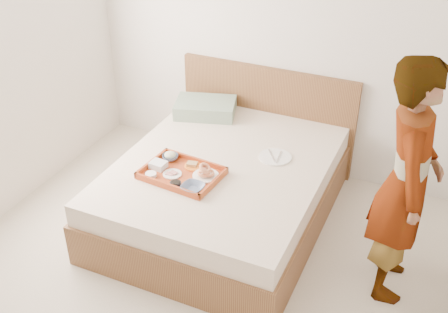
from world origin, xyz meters
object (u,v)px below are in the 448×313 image
Objects in this scene: bed at (223,190)px; dinner_plate at (275,157)px; tray at (182,173)px; person at (406,183)px.

bed is 7.72× the size of dinner_plate.
person is at bearing 8.80° from tray.
tray is 0.34× the size of person.
tray reaches higher than bed.
person reaches higher than dinner_plate.
dinner_plate is 0.15× the size of person.
person is (1.58, 0.09, 0.30)m from tray.
dinner_plate is at bearing 49.33° from tray.
tray is 2.21× the size of dinner_plate.
tray is at bearing -136.06° from dinner_plate.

